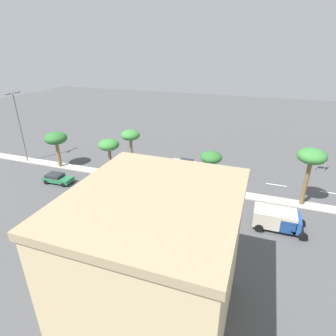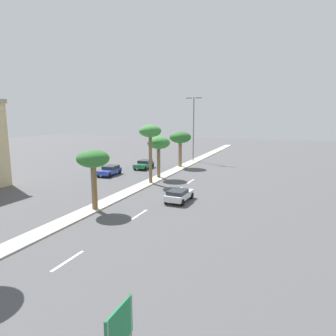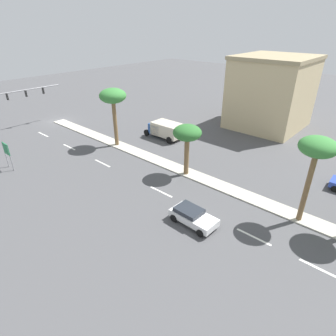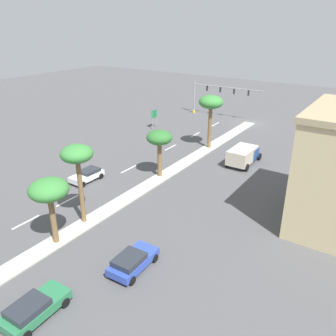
{
  "view_description": "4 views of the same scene",
  "coord_description": "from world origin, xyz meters",
  "px_view_note": "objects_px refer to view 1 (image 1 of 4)",
  "views": [
    {
      "loc": [
        -33.39,
        21.09,
        18.31
      ],
      "look_at": [
        0.98,
        33.28,
        1.95
      ],
      "focal_mm": 29.34,
      "sensor_mm": 36.0,
      "label": 1
    },
    {
      "loc": [
        16.59,
        4.63,
        8.57
      ],
      "look_at": [
        3.98,
        35.65,
        2.71
      ],
      "focal_mm": 32.8,
      "sensor_mm": 36.0,
      "label": 2
    },
    {
      "loc": [
        21.24,
        42.9,
        14.48
      ],
      "look_at": [
        3.05,
        26.8,
        1.75
      ],
      "focal_mm": 29.85,
      "sensor_mm": 36.0,
      "label": 3
    },
    {
      "loc": [
        -20.69,
        56.65,
        16.79
      ],
      "look_at": [
        -2.78,
        29.93,
        2.86
      ],
      "focal_mm": 36.91,
      "sensor_mm": 36.0,
      "label": 4
    }
  ],
  "objects_px": {
    "palm_tree_mid": "(312,158)",
    "commercial_building": "(155,262)",
    "palm_tree_leading": "(131,137)",
    "box_truck": "(279,219)",
    "sedan_white_far": "(184,163)",
    "street_lamp_center": "(19,123)",
    "palm_tree_near": "(56,139)",
    "directional_road_sign": "(322,158)",
    "palm_tree_left": "(211,159)",
    "sedan_blue_near": "(89,193)",
    "sedan_green_trailing": "(57,178)",
    "palm_tree_trailing": "(109,146)"
  },
  "relations": [
    {
      "from": "commercial_building",
      "to": "sedan_blue_near",
      "type": "height_order",
      "value": "commercial_building"
    },
    {
      "from": "palm_tree_trailing",
      "to": "street_lamp_center",
      "type": "bearing_deg",
      "value": 90.82
    },
    {
      "from": "palm_tree_trailing",
      "to": "box_truck",
      "type": "xyz_separation_m",
      "value": [
        -6.13,
        -24.12,
        -3.45
      ]
    },
    {
      "from": "directional_road_sign",
      "to": "palm_tree_leading",
      "type": "xyz_separation_m",
      "value": [
        -11.84,
        27.17,
        4.15
      ]
    },
    {
      "from": "sedan_white_far",
      "to": "sedan_green_trailing",
      "type": "relative_size",
      "value": 0.92
    },
    {
      "from": "palm_tree_mid",
      "to": "sedan_white_far",
      "type": "distance_m",
      "value": 19.19
    },
    {
      "from": "palm_tree_leading",
      "to": "commercial_building",
      "type": "bearing_deg",
      "value": -149.64
    },
    {
      "from": "palm_tree_left",
      "to": "sedan_white_far",
      "type": "height_order",
      "value": "palm_tree_left"
    },
    {
      "from": "sedan_blue_near",
      "to": "directional_road_sign",
      "type": "bearing_deg",
      "value": -56.69
    },
    {
      "from": "palm_tree_near",
      "to": "street_lamp_center",
      "type": "relative_size",
      "value": 0.5
    },
    {
      "from": "commercial_building",
      "to": "sedan_green_trailing",
      "type": "bearing_deg",
      "value": 54.65
    },
    {
      "from": "palm_tree_mid",
      "to": "palm_tree_near",
      "type": "xyz_separation_m",
      "value": [
        -0.47,
        36.39,
        -1.51
      ]
    },
    {
      "from": "commercial_building",
      "to": "palm_tree_leading",
      "type": "xyz_separation_m",
      "value": [
        20.82,
        12.19,
        1.09
      ]
    },
    {
      "from": "directional_road_sign",
      "to": "palm_tree_near",
      "type": "height_order",
      "value": "palm_tree_near"
    },
    {
      "from": "directional_road_sign",
      "to": "palm_tree_near",
      "type": "distance_m",
      "value": 42.01
    },
    {
      "from": "commercial_building",
      "to": "palm_tree_trailing",
      "type": "height_order",
      "value": "commercial_building"
    },
    {
      "from": "commercial_building",
      "to": "palm_tree_leading",
      "type": "bearing_deg",
      "value": 30.36
    },
    {
      "from": "palm_tree_near",
      "to": "sedan_blue_near",
      "type": "height_order",
      "value": "palm_tree_near"
    },
    {
      "from": "palm_tree_leading",
      "to": "sedan_white_far",
      "type": "xyz_separation_m",
      "value": [
        6.09,
        -6.33,
        -5.59
      ]
    },
    {
      "from": "street_lamp_center",
      "to": "box_truck",
      "type": "height_order",
      "value": "street_lamp_center"
    },
    {
      "from": "palm_tree_leading",
      "to": "palm_tree_mid",
      "type": "bearing_deg",
      "value": -90.57
    },
    {
      "from": "directional_road_sign",
      "to": "palm_tree_leading",
      "type": "height_order",
      "value": "palm_tree_leading"
    },
    {
      "from": "street_lamp_center",
      "to": "box_truck",
      "type": "bearing_deg",
      "value": -98.29
    },
    {
      "from": "palm_tree_mid",
      "to": "sedan_green_trailing",
      "type": "xyz_separation_m",
      "value": [
        -5.33,
        32.87,
        -5.57
      ]
    },
    {
      "from": "street_lamp_center",
      "to": "sedan_green_trailing",
      "type": "xyz_separation_m",
      "value": [
        -4.91,
        -10.46,
        -6.02
      ]
    },
    {
      "from": "palm_tree_mid",
      "to": "commercial_building",
      "type": "bearing_deg",
      "value": 151.1
    },
    {
      "from": "directional_road_sign",
      "to": "palm_tree_near",
      "type": "xyz_separation_m",
      "value": [
        -12.55,
        40.0,
        2.66
      ]
    },
    {
      "from": "sedan_blue_near",
      "to": "palm_tree_trailing",
      "type": "bearing_deg",
      "value": 7.16
    },
    {
      "from": "palm_tree_trailing",
      "to": "palm_tree_near",
      "type": "distance_m",
      "value": 9.38
    },
    {
      "from": "palm_tree_near",
      "to": "street_lamp_center",
      "type": "bearing_deg",
      "value": 89.56
    },
    {
      "from": "directional_road_sign",
      "to": "palm_tree_left",
      "type": "relative_size",
      "value": 0.56
    },
    {
      "from": "sedan_blue_near",
      "to": "palm_tree_near",
      "type": "bearing_deg",
      "value": 55.86
    },
    {
      "from": "palm_tree_leading",
      "to": "sedan_white_far",
      "type": "distance_m",
      "value": 10.41
    },
    {
      "from": "palm_tree_leading",
      "to": "sedan_blue_near",
      "type": "relative_size",
      "value": 1.75
    },
    {
      "from": "directional_road_sign",
      "to": "palm_tree_near",
      "type": "relative_size",
      "value": 0.52
    },
    {
      "from": "palm_tree_mid",
      "to": "palm_tree_left",
      "type": "distance_m",
      "value": 11.9
    },
    {
      "from": "palm_tree_left",
      "to": "sedan_white_far",
      "type": "relative_size",
      "value": 1.39
    },
    {
      "from": "sedan_blue_near",
      "to": "palm_tree_left",
      "type": "bearing_deg",
      "value": -61.86
    },
    {
      "from": "palm_tree_near",
      "to": "street_lamp_center",
      "type": "height_order",
      "value": "street_lamp_center"
    },
    {
      "from": "directional_road_sign",
      "to": "palm_tree_near",
      "type": "bearing_deg",
      "value": 107.42
    },
    {
      "from": "palm_tree_mid",
      "to": "street_lamp_center",
      "type": "xyz_separation_m",
      "value": [
        -0.42,
        43.34,
        0.44
      ]
    },
    {
      "from": "palm_tree_leading",
      "to": "palm_tree_trailing",
      "type": "xyz_separation_m",
      "value": [
        -0.42,
        3.45,
        -1.58
      ]
    },
    {
      "from": "box_truck",
      "to": "sedan_white_far",
      "type": "bearing_deg",
      "value": 48.6
    },
    {
      "from": "sedan_blue_near",
      "to": "commercial_building",
      "type": "bearing_deg",
      "value": -131.72
    },
    {
      "from": "commercial_building",
      "to": "box_truck",
      "type": "relative_size",
      "value": 2.03
    },
    {
      "from": "sedan_green_trailing",
      "to": "directional_road_sign",
      "type": "bearing_deg",
      "value": -64.5
    },
    {
      "from": "street_lamp_center",
      "to": "sedan_white_far",
      "type": "relative_size",
      "value": 2.95
    },
    {
      "from": "palm_tree_left",
      "to": "palm_tree_near",
      "type": "bearing_deg",
      "value": 91.61
    },
    {
      "from": "directional_road_sign",
      "to": "palm_tree_mid",
      "type": "bearing_deg",
      "value": 163.35
    },
    {
      "from": "palm_tree_mid",
      "to": "sedan_green_trailing",
      "type": "bearing_deg",
      "value": 99.2
    }
  ]
}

